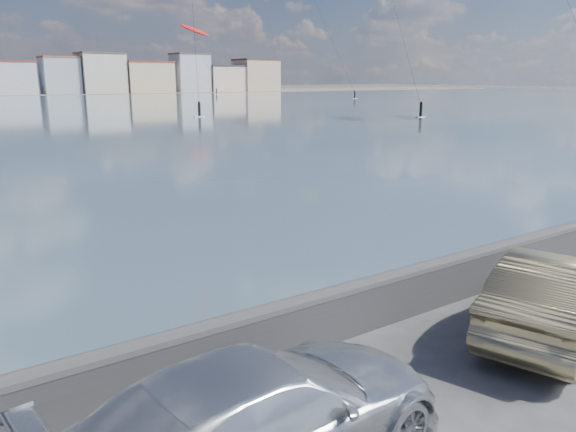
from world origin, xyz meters
name	(u,v)px	position (x,y,z in m)	size (l,w,h in m)	color
ground	(392,430)	(0.00, 0.00, 0.00)	(700.00, 700.00, 0.00)	#333335
seawall	(284,326)	(0.00, 2.70, 0.58)	(400.00, 0.36, 1.08)	#28282B
car_silver	(260,416)	(-2.00, 0.35, 0.79)	(2.21, 5.43, 1.58)	silver
car_champagne	(557,294)	(4.87, 0.43, 0.81)	(1.72, 4.94, 1.63)	tan
kitesurfer_1	(194,31)	(75.50, 159.85, 19.07)	(8.63, 10.85, 21.80)	red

